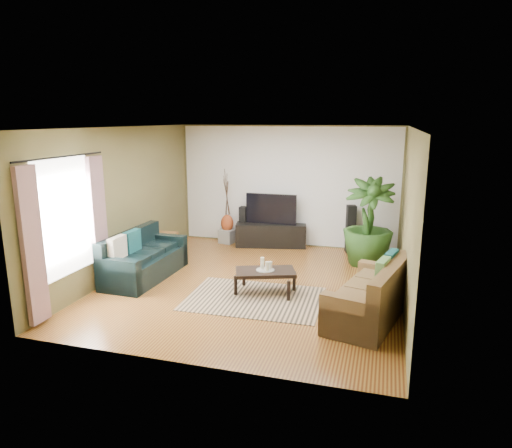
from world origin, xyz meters
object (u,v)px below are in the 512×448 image
(speaker_left, at_px, (243,225))
(television, at_px, (271,209))
(sofa_right, at_px, (369,291))
(vase, at_px, (227,223))
(sofa_left, at_px, (145,255))
(speaker_right, at_px, (351,229))
(pedestal, at_px, (227,236))
(potted_plant, at_px, (368,222))
(coffee_table, at_px, (265,282))
(tv_stand, at_px, (271,235))
(side_table, at_px, (164,246))

(speaker_left, bearing_deg, television, 4.53)
(sofa_right, xyz_separation_m, vase, (-3.36, 3.35, 0.04))
(sofa_left, xyz_separation_m, speaker_right, (3.46, 2.67, 0.09))
(speaker_right, bearing_deg, television, 163.14)
(speaker_right, xyz_separation_m, pedestal, (-2.82, 0.00, -0.36))
(potted_plant, bearing_deg, sofa_left, -153.59)
(television, height_order, speaker_right, television)
(television, relative_size, speaker_left, 1.31)
(coffee_table, xyz_separation_m, pedestal, (-1.67, 2.81, -0.04))
(tv_stand, xyz_separation_m, speaker_right, (1.77, 0.00, 0.26))
(sofa_right, bearing_deg, side_table, -99.73)
(speaker_left, bearing_deg, sofa_right, -44.06)
(vase, bearing_deg, sofa_right, -44.98)
(coffee_table, height_order, speaker_right, speaker_right)
(pedestal, height_order, vase, vase)
(coffee_table, xyz_separation_m, potted_plant, (1.54, 2.05, 0.67))
(tv_stand, distance_m, side_table, 2.42)
(sofa_left, xyz_separation_m, coffee_table, (2.30, -0.14, -0.23))
(side_table, bearing_deg, sofa_right, -24.11)
(sofa_left, height_order, speaker_left, speaker_left)
(tv_stand, xyz_separation_m, speaker_left, (-0.65, 0.00, 0.18))
(pedestal, bearing_deg, side_table, -121.37)
(tv_stand, height_order, side_table, tv_stand)
(tv_stand, relative_size, side_table, 3.09)
(side_table, bearing_deg, vase, 58.63)
(tv_stand, height_order, potted_plant, potted_plant)
(coffee_table, height_order, tv_stand, tv_stand)
(coffee_table, distance_m, speaker_right, 3.05)
(sofa_left, height_order, speaker_right, speaker_right)
(television, distance_m, side_table, 2.50)
(speaker_left, xyz_separation_m, pedestal, (-0.40, 0.00, -0.28))
(sofa_right, distance_m, coffee_table, 1.79)
(sofa_left, xyz_separation_m, tv_stand, (1.69, 2.67, -0.16))
(sofa_left, distance_m, potted_plant, 4.32)
(coffee_table, relative_size, pedestal, 3.04)
(potted_plant, bearing_deg, side_table, -170.40)
(coffee_table, distance_m, pedestal, 3.27)
(vase, bearing_deg, television, 0.00)
(tv_stand, bearing_deg, side_table, -155.28)
(pedestal, bearing_deg, television, 0.00)
(television, height_order, speaker_left, television)
(tv_stand, bearing_deg, sofa_right, -67.68)
(sofa_left, distance_m, tv_stand, 3.16)
(speaker_left, height_order, side_table, speaker_left)
(sofa_right, bearing_deg, vase, -120.61)
(potted_plant, height_order, vase, potted_plant)
(television, distance_m, vase, 1.13)
(sofa_left, height_order, side_table, sofa_left)
(tv_stand, distance_m, vase, 1.07)
(speaker_right, bearing_deg, sofa_right, -97.83)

